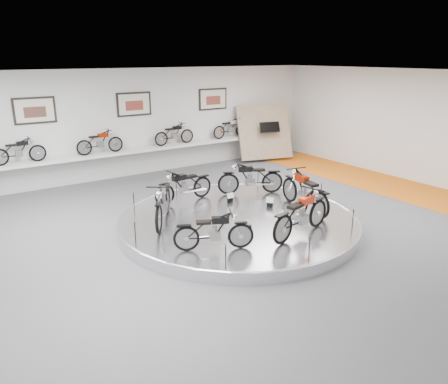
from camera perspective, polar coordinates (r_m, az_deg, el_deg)
floor at (r=11.63m, az=2.72°, el=-5.05°), size 16.00×16.00×0.00m
ceiling at (r=10.76m, az=3.03°, el=15.04°), size 16.00×16.00×0.00m
wall_back at (r=17.05m, az=-11.57°, el=8.85°), size 16.00×0.00×16.00m
wall_right at (r=17.00m, az=25.18°, el=7.54°), size 0.00×14.00×14.00m
orange_carpet_strip at (r=16.42m, az=22.11°, el=0.44°), size 2.40×12.60×0.01m
dado_band at (r=17.30m, az=-11.25°, el=4.09°), size 15.68×0.04×1.10m
display_platform at (r=11.80m, az=1.85°, el=-3.92°), size 6.40×6.40×0.30m
platform_rim at (r=11.75m, az=1.86°, el=-3.38°), size 6.40×6.40×0.10m
shelf at (r=16.95m, az=-10.96°, el=5.40°), size 11.00×0.55×0.10m
poster_left at (r=15.92m, az=-23.49°, el=9.73°), size 1.35×0.06×0.88m
poster_center at (r=16.92m, az=-11.66°, el=11.18°), size 1.35×0.06×0.88m
poster_right at (r=18.55m, az=-1.45°, el=12.04°), size 1.35×0.06×0.88m
display_panel at (r=19.27m, az=5.30°, el=7.83°), size 2.56×1.52×2.30m
shelf_bike_a at (r=15.74m, az=-25.23°, el=4.68°), size 1.22×0.43×0.73m
shelf_bike_b at (r=16.35m, az=-15.89°, el=6.10°), size 1.22×0.43×0.73m
shelf_bike_c at (r=17.50m, az=-6.51°, el=7.36°), size 1.22×0.43×0.73m
shelf_bike_d at (r=18.88m, az=0.82°, el=8.21°), size 1.22×0.43×0.73m
bike_a at (r=13.56m, az=3.48°, el=1.87°), size 1.84×1.33×1.03m
bike_b at (r=12.83m, az=-5.26°, el=0.82°), size 1.72×0.75×0.98m
bike_c at (r=11.30m, az=-7.99°, el=-1.27°), size 1.62×1.93×1.11m
bike_d at (r=9.65m, az=-1.34°, el=-5.10°), size 1.60×1.16×0.90m
bike_e at (r=10.54m, az=10.08°, el=-2.83°), size 1.94×1.02×1.08m
bike_f at (r=12.31m, az=10.51°, el=0.17°), size 0.97×1.97×1.11m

